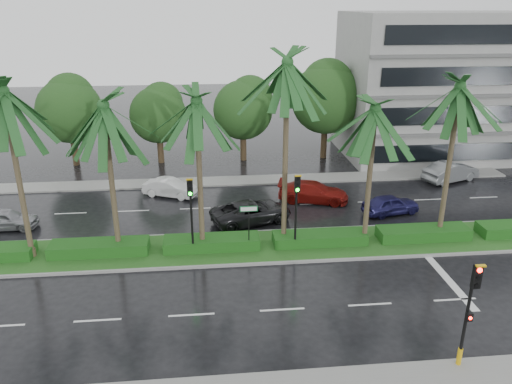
{
  "coord_description": "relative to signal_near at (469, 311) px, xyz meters",
  "views": [
    {
      "loc": [
        -3.03,
        -23.56,
        12.79
      ],
      "look_at": [
        -0.52,
        1.5,
        3.14
      ],
      "focal_mm": 35.0,
      "sensor_mm": 36.0,
      "label": 1
    }
  ],
  "objects": [
    {
      "name": "building",
      "position": [
        11.0,
        27.39,
        3.5
      ],
      "size": [
        16.0,
        10.0,
        12.0
      ],
      "primitive_type": "cube",
      "color": "gray",
      "rests_on": "ground"
    },
    {
      "name": "palm_row",
      "position": [
        -7.25,
        10.41,
        5.44
      ],
      "size": [
        26.3,
        4.2,
        10.66
      ],
      "color": "#4A402A",
      "rests_on": "median"
    },
    {
      "name": "median",
      "position": [
        -6.0,
        10.39,
        -2.42
      ],
      "size": [
        36.0,
        4.0,
        0.15
      ],
      "color": "gray",
      "rests_on": "ground"
    },
    {
      "name": "car_white",
      "position": [
        -11.74,
        18.83,
        -1.88
      ],
      "size": [
        2.66,
        4.0,
        1.25
      ],
      "primitive_type": "imported",
      "rotation": [
        0.0,
        0.0,
        1.18
      ],
      "color": "silver",
      "rests_on": "ground"
    },
    {
      "name": "car_red",
      "position": [
        -2.0,
        16.9,
        -1.82
      ],
      "size": [
        3.1,
        5.08,
        1.38
      ],
      "primitive_type": "imported",
      "rotation": [
        0.0,
        0.0,
        1.31
      ],
      "color": "maroon",
      "rests_on": "ground"
    },
    {
      "name": "signal_median_left",
      "position": [
        -10.0,
        9.69,
        0.49
      ],
      "size": [
        0.34,
        0.42,
        4.36
      ],
      "color": "black",
      "rests_on": "median"
    },
    {
      "name": "signal_median_right",
      "position": [
        -4.5,
        9.69,
        0.49
      ],
      "size": [
        0.34,
        0.42,
        4.36
      ],
      "color": "black",
      "rests_on": "median"
    },
    {
      "name": "lane_markings",
      "position": [
        -2.96,
        8.96,
        -2.5
      ],
      "size": [
        34.0,
        13.06,
        0.01
      ],
      "color": "silver",
      "rests_on": "ground"
    },
    {
      "name": "car_blue",
      "position": [
        2.5,
        14.33,
        -1.87
      ],
      "size": [
        2.29,
        3.94,
        1.26
      ],
      "primitive_type": "imported",
      "rotation": [
        0.0,
        0.0,
        1.8
      ],
      "color": "#1C1A4E",
      "rests_on": "ground"
    },
    {
      "name": "ground",
      "position": [
        -6.0,
        9.39,
        -2.5
      ],
      "size": [
        120.0,
        120.0,
        0.0
      ],
      "primitive_type": "plane",
      "color": "black",
      "rests_on": "ground"
    },
    {
      "name": "bg_trees",
      "position": [
        -5.95,
        26.98,
        2.31
      ],
      "size": [
        32.88,
        5.85,
        8.45
      ],
      "color": "#312216",
      "rests_on": "ground"
    },
    {
      "name": "signal_near",
      "position": [
        0.0,
        0.0,
        0.0
      ],
      "size": [
        0.34,
        0.45,
        4.36
      ],
      "color": "black",
      "rests_on": "near_sidewalk"
    },
    {
      "name": "car_grey",
      "position": [
        9.2,
        19.89,
        -1.75
      ],
      "size": [
        3.16,
        4.81,
        1.5
      ],
      "primitive_type": "imported",
      "rotation": [
        0.0,
        0.0,
        1.95
      ],
      "color": "slate",
      "rests_on": "ground"
    },
    {
      "name": "hedge",
      "position": [
        -6.0,
        10.39,
        -2.05
      ],
      "size": [
        35.2,
        1.4,
        0.6
      ],
      "color": "#194814",
      "rests_on": "median"
    },
    {
      "name": "street_sign",
      "position": [
        -7.0,
        9.87,
        -0.38
      ],
      "size": [
        0.95,
        0.09,
        2.6
      ],
      "color": "black",
      "rests_on": "median"
    },
    {
      "name": "car_silver",
      "position": [
        -21.19,
        14.38,
        -1.88
      ],
      "size": [
        1.55,
        3.69,
        1.24
      ],
      "primitive_type": "imported",
      "rotation": [
        0.0,
        0.0,
        1.55
      ],
      "color": "gray",
      "rests_on": "ground"
    },
    {
      "name": "car_darkgrey",
      "position": [
        -6.5,
        13.87,
        -1.81
      ],
      "size": [
        3.82,
        5.48,
        1.39
      ],
      "primitive_type": "imported",
      "rotation": [
        0.0,
        0.0,
        1.9
      ],
      "color": "black",
      "rests_on": "ground"
    },
    {
      "name": "far_sidewalk",
      "position": [
        -6.0,
        21.39,
        -2.44
      ],
      "size": [
        40.0,
        2.0,
        0.12
      ],
      "primitive_type": "cube",
      "color": "slate",
      "rests_on": "ground"
    }
  ]
}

